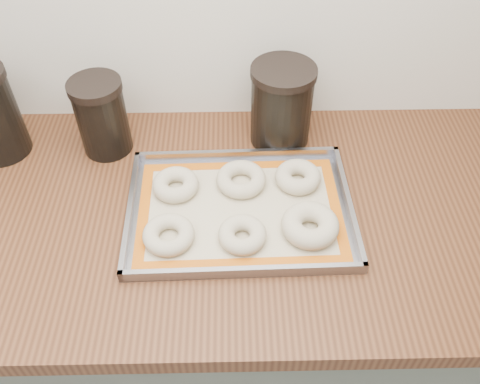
{
  "coord_description": "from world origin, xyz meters",
  "views": [
    {
      "loc": [
        0.15,
        0.97,
        1.69
      ],
      "look_at": [
        0.16,
        1.66,
        0.96
      ],
      "focal_mm": 38.0,
      "sensor_mm": 36.0,
      "label": 1
    }
  ],
  "objects_px": {
    "bagel_back_left": "(176,185)",
    "bagel_back_mid": "(241,179)",
    "canister_right": "(281,105)",
    "bagel_front_right": "(310,225)",
    "canister_mid": "(102,116)",
    "bagel_back_right": "(298,177)",
    "baking_tray": "(240,210)",
    "bagel_front_mid": "(242,235)",
    "bagel_front_left": "(169,235)"
  },
  "relations": [
    {
      "from": "bagel_front_right",
      "to": "bagel_back_mid",
      "type": "height_order",
      "value": "bagel_front_right"
    },
    {
      "from": "canister_right",
      "to": "bagel_back_right",
      "type": "bearing_deg",
      "value": -79.44
    },
    {
      "from": "bagel_front_left",
      "to": "bagel_back_mid",
      "type": "xyz_separation_m",
      "value": [
        0.14,
        0.15,
        0.0
      ]
    },
    {
      "from": "baking_tray",
      "to": "bagel_back_left",
      "type": "bearing_deg",
      "value": 155.88
    },
    {
      "from": "bagel_back_left",
      "to": "canister_right",
      "type": "relative_size",
      "value": 0.51
    },
    {
      "from": "bagel_front_left",
      "to": "canister_mid",
      "type": "bearing_deg",
      "value": 119.99
    },
    {
      "from": "bagel_back_mid",
      "to": "canister_right",
      "type": "relative_size",
      "value": 0.55
    },
    {
      "from": "canister_mid",
      "to": "canister_right",
      "type": "relative_size",
      "value": 0.92
    },
    {
      "from": "bagel_back_mid",
      "to": "baking_tray",
      "type": "bearing_deg",
      "value": -92.96
    },
    {
      "from": "bagel_back_right",
      "to": "baking_tray",
      "type": "bearing_deg",
      "value": -148.28
    },
    {
      "from": "canister_right",
      "to": "bagel_front_right",
      "type": "bearing_deg",
      "value": -82.39
    },
    {
      "from": "canister_right",
      "to": "bagel_front_left",
      "type": "bearing_deg",
      "value": -127.9
    },
    {
      "from": "bagel_back_mid",
      "to": "canister_right",
      "type": "height_order",
      "value": "canister_right"
    },
    {
      "from": "bagel_front_mid",
      "to": "bagel_back_left",
      "type": "height_order",
      "value": "same"
    },
    {
      "from": "bagel_back_mid",
      "to": "canister_mid",
      "type": "bearing_deg",
      "value": 156.49
    },
    {
      "from": "bagel_front_right",
      "to": "canister_right",
      "type": "bearing_deg",
      "value": 97.61
    },
    {
      "from": "baking_tray",
      "to": "bagel_back_mid",
      "type": "relative_size",
      "value": 4.36
    },
    {
      "from": "baking_tray",
      "to": "bagel_front_left",
      "type": "height_order",
      "value": "bagel_front_left"
    },
    {
      "from": "bagel_back_left",
      "to": "bagel_back_right",
      "type": "bearing_deg",
      "value": 3.8
    },
    {
      "from": "bagel_back_mid",
      "to": "bagel_front_mid",
      "type": "bearing_deg",
      "value": -90.34
    },
    {
      "from": "bagel_front_right",
      "to": "bagel_front_left",
      "type": "bearing_deg",
      "value": -176.91
    },
    {
      "from": "canister_right",
      "to": "bagel_back_left",
      "type": "bearing_deg",
      "value": -143.86
    },
    {
      "from": "bagel_front_left",
      "to": "bagel_back_right",
      "type": "xyz_separation_m",
      "value": [
        0.27,
        0.15,
        0.0
      ]
    },
    {
      "from": "bagel_front_mid",
      "to": "bagel_front_right",
      "type": "xyz_separation_m",
      "value": [
        0.13,
        0.02,
        0.0
      ]
    },
    {
      "from": "bagel_front_left",
      "to": "canister_right",
      "type": "xyz_separation_m",
      "value": [
        0.24,
        0.31,
        0.08
      ]
    },
    {
      "from": "bagel_back_left",
      "to": "bagel_front_right",
      "type": "bearing_deg",
      "value": -23.82
    },
    {
      "from": "bagel_front_left",
      "to": "bagel_back_right",
      "type": "relative_size",
      "value": 1.03
    },
    {
      "from": "bagel_back_right",
      "to": "bagel_front_left",
      "type": "bearing_deg",
      "value": -150.21
    },
    {
      "from": "bagel_front_mid",
      "to": "canister_mid",
      "type": "relative_size",
      "value": 0.53
    },
    {
      "from": "baking_tray",
      "to": "bagel_back_right",
      "type": "bearing_deg",
      "value": 31.72
    },
    {
      "from": "bagel_front_right",
      "to": "bagel_back_right",
      "type": "relative_size",
      "value": 1.15
    },
    {
      "from": "baking_tray",
      "to": "bagel_back_mid",
      "type": "distance_m",
      "value": 0.08
    },
    {
      "from": "bagel_back_mid",
      "to": "bagel_back_right",
      "type": "relative_size",
      "value": 1.08
    },
    {
      "from": "baking_tray",
      "to": "canister_right",
      "type": "distance_m",
      "value": 0.27
    },
    {
      "from": "bagel_front_left",
      "to": "bagel_front_mid",
      "type": "distance_m",
      "value": 0.14
    },
    {
      "from": "bagel_front_left",
      "to": "bagel_back_right",
      "type": "distance_m",
      "value": 0.31
    },
    {
      "from": "bagel_front_mid",
      "to": "canister_right",
      "type": "relative_size",
      "value": 0.49
    },
    {
      "from": "bagel_front_mid",
      "to": "bagel_front_right",
      "type": "height_order",
      "value": "bagel_front_right"
    },
    {
      "from": "bagel_back_left",
      "to": "bagel_back_mid",
      "type": "relative_size",
      "value": 0.92
    },
    {
      "from": "canister_right",
      "to": "bagel_front_mid",
      "type": "bearing_deg",
      "value": -107.08
    },
    {
      "from": "bagel_front_mid",
      "to": "canister_right",
      "type": "height_order",
      "value": "canister_right"
    },
    {
      "from": "bagel_front_left",
      "to": "bagel_front_right",
      "type": "relative_size",
      "value": 0.89
    },
    {
      "from": "bagel_front_right",
      "to": "canister_mid",
      "type": "height_order",
      "value": "canister_mid"
    },
    {
      "from": "bagel_front_left",
      "to": "bagel_front_mid",
      "type": "height_order",
      "value": "bagel_front_mid"
    },
    {
      "from": "baking_tray",
      "to": "bagel_front_right",
      "type": "height_order",
      "value": "bagel_front_right"
    },
    {
      "from": "bagel_front_mid",
      "to": "bagel_back_left",
      "type": "bearing_deg",
      "value": 135.08
    },
    {
      "from": "bagel_back_mid",
      "to": "canister_mid",
      "type": "height_order",
      "value": "canister_mid"
    },
    {
      "from": "bagel_back_mid",
      "to": "bagel_back_right",
      "type": "height_order",
      "value": "bagel_back_right"
    },
    {
      "from": "bagel_front_mid",
      "to": "bagel_back_mid",
      "type": "distance_m",
      "value": 0.15
    },
    {
      "from": "bagel_back_mid",
      "to": "canister_right",
      "type": "bearing_deg",
      "value": 59.02
    }
  ]
}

